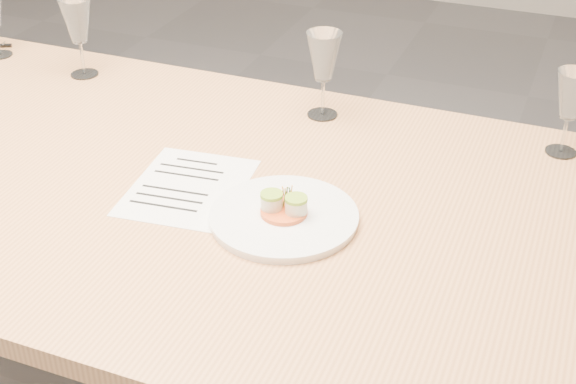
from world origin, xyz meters
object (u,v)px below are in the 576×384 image
at_px(recipe_sheet, 188,187).
at_px(wine_glass_2, 77,22).
at_px(wine_glass_3, 324,58).
at_px(dining_table, 101,191).
at_px(wine_glass_4, 572,97).
at_px(dinner_plate, 284,216).

xyz_separation_m(recipe_sheet, wine_glass_2, (-0.49, 0.38, 0.14)).
bearing_deg(wine_glass_3, wine_glass_2, -179.27).
xyz_separation_m(dining_table, wine_glass_4, (0.87, 0.39, 0.19)).
xyz_separation_m(dinner_plate, recipe_sheet, (-0.22, 0.04, -0.01)).
height_order(wine_glass_2, wine_glass_3, same).
relative_size(wine_glass_2, wine_glass_3, 1.00).
bearing_deg(dining_table, wine_glass_2, 127.00).
height_order(recipe_sheet, wine_glass_3, wine_glass_3).
bearing_deg(wine_glass_2, wine_glass_3, 0.73).
bearing_deg(wine_glass_3, dinner_plate, -79.38).
bearing_deg(dining_table, wine_glass_3, 46.51).
bearing_deg(wine_glass_4, wine_glass_3, -177.72).
bearing_deg(wine_glass_3, wine_glass_4, 2.28).
distance_m(recipe_sheet, wine_glass_4, 0.78).
distance_m(dining_table, wine_glass_3, 0.55).
distance_m(recipe_sheet, wine_glass_2, 0.64).
bearing_deg(dinner_plate, wine_glass_4, 45.74).
xyz_separation_m(dining_table, wine_glass_2, (-0.28, 0.37, 0.20)).
relative_size(dinner_plate, recipe_sheet, 0.93).
height_order(recipe_sheet, wine_glass_2, wine_glass_2).
height_order(wine_glass_3, wine_glass_4, wine_glass_3).
height_order(dinner_plate, recipe_sheet, dinner_plate).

